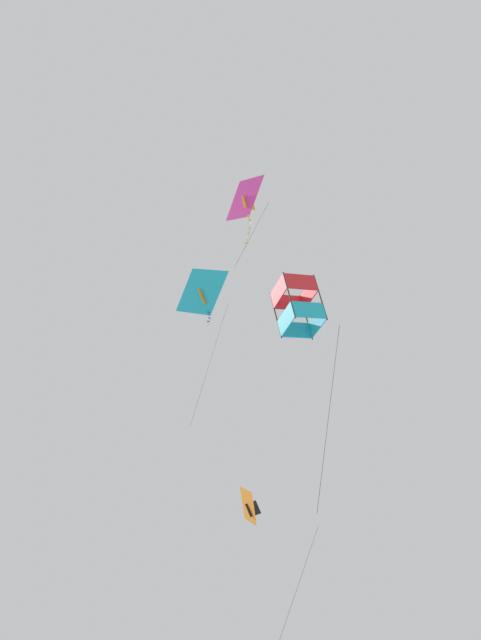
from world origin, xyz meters
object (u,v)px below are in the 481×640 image
(kite_box_far_centre, at_px, (298,306))
(kite_delta_low_drifter, at_px, (203,293))
(kite_delta_near_right, at_px, (250,507))
(kite_delta_upper_right, at_px, (246,200))

(kite_box_far_centre, bearing_deg, kite_delta_low_drifter, 176.03)
(kite_delta_low_drifter, bearing_deg, kite_delta_near_right, -5.65)
(kite_delta_low_drifter, height_order, kite_delta_near_right, kite_delta_low_drifter)
(kite_box_far_centre, bearing_deg, kite_delta_near_right, 167.64)
(kite_box_far_centre, bearing_deg, kite_delta_upper_right, 176.26)
(kite_delta_near_right, bearing_deg, kite_delta_upper_right, -7.05)
(kite_box_far_centre, distance_m, kite_delta_upper_right, 11.43)
(kite_delta_upper_right, bearing_deg, kite_box_far_centre, -15.98)
(kite_delta_low_drifter, distance_m, kite_delta_near_right, 14.52)
(kite_delta_upper_right, distance_m, kite_delta_near_right, 13.22)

